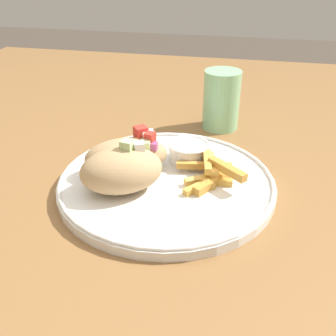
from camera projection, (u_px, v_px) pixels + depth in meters
table at (171, 210)px, 0.65m from camera, size 1.50×1.50×0.78m
plate at (168, 182)px, 0.58m from camera, size 0.32×0.32×0.02m
pita_sandwich_near at (122, 170)px, 0.54m from camera, size 0.14×0.13×0.07m
pita_sandwich_far at (127, 155)px, 0.59m from camera, size 0.14×0.11×0.07m
fries_pile at (211, 173)px, 0.57m from camera, size 0.11×0.10×0.03m
sauce_ramekin at (188, 151)px, 0.62m from camera, size 0.07×0.07×0.03m
water_glass at (221, 103)px, 0.76m from camera, size 0.07×0.07×0.11m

